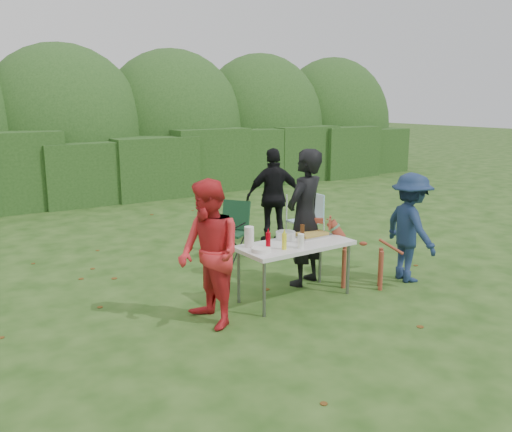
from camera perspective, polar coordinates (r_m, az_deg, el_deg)
ground at (r=7.17m, az=2.46°, el=-8.60°), size 80.00×80.00×0.00m
hedge_row at (r=14.04m, az=-17.55°, el=4.78°), size 22.00×1.40×1.70m
shrub_backdrop at (r=15.51m, az=-19.50°, el=8.10°), size 20.00×2.60×3.20m
folding_table at (r=6.96m, az=4.12°, el=-3.31°), size 1.50×0.70×0.74m
person_cook at (r=7.47m, az=5.16°, el=-0.17°), size 0.80×0.66×1.90m
person_red_jacket at (r=6.11m, az=-4.94°, el=-4.02°), size 0.65×0.83×1.69m
person_black_puffy at (r=9.54m, az=1.92°, el=2.04°), size 1.08×0.74×1.71m
child at (r=7.92m, az=15.94°, el=-1.18°), size 0.80×1.11×1.55m
dog at (r=7.56m, az=11.18°, el=-3.96°), size 0.98×0.98×0.94m
camping_chair at (r=8.83m, az=-2.65°, el=-1.45°), size 0.79×0.79×0.91m
lawn_chair at (r=9.64m, az=5.19°, el=-0.33°), size 0.55×0.55×0.91m
food_tray at (r=7.31m, az=5.84°, el=-2.07°), size 0.45×0.30×0.02m
focaccia_bread at (r=7.30m, az=5.84°, el=-1.85°), size 0.40×0.26×0.04m
mustard_bottle at (r=6.64m, az=2.99°, el=-2.69°), size 0.06×0.06×0.20m
ketchup_bottle at (r=6.60m, az=1.29°, el=-2.69°), size 0.06×0.06×0.22m
beer_bottle at (r=6.95m, az=4.89°, el=-1.86°), size 0.06×0.06×0.24m
paper_towel_roll at (r=6.73m, az=-0.73°, el=-2.21°), size 0.12×0.12×0.26m
cup_stack at (r=6.71m, az=4.75°, el=-2.65°), size 0.08×0.08×0.18m
pasta_bowl at (r=7.13m, az=3.14°, el=-2.05°), size 0.26×0.26×0.10m
plate_stack at (r=6.54m, az=0.56°, el=-3.58°), size 0.24×0.24×0.05m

